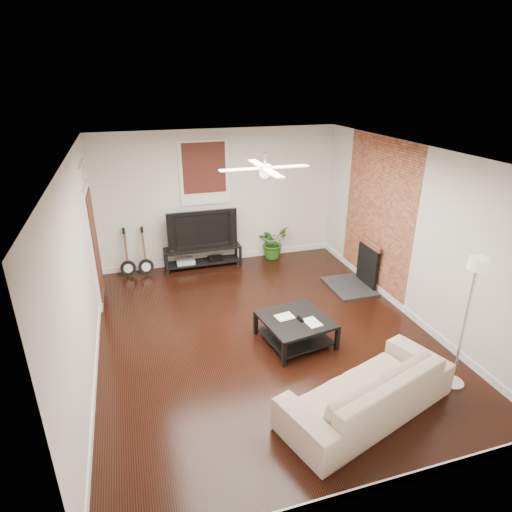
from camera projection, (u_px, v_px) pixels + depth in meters
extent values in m
cube|color=black|center=(263.00, 332.00, 6.76)|extent=(5.00, 6.00, 0.01)
cube|color=white|center=(265.00, 153.00, 5.66)|extent=(5.00, 6.00, 0.01)
cube|color=silver|center=(220.00, 198.00, 8.85)|extent=(5.00, 0.01, 2.80)
cube|color=silver|center=(374.00, 380.00, 3.57)|extent=(5.00, 0.01, 2.80)
cube|color=silver|center=(81.00, 272.00, 5.54)|extent=(0.01, 6.00, 2.80)
cube|color=silver|center=(411.00, 233.00, 6.88)|extent=(0.01, 6.00, 2.80)
cube|color=brown|center=(377.00, 215.00, 7.76)|extent=(0.02, 2.20, 2.80)
cube|color=black|center=(358.00, 265.00, 8.05)|extent=(0.80, 1.10, 0.92)
cube|color=#3E1111|center=(204.00, 173.00, 8.53)|extent=(1.00, 0.06, 1.30)
cube|color=white|center=(93.00, 234.00, 7.28)|extent=(0.08, 1.00, 2.50)
cube|color=black|center=(203.00, 257.00, 9.00)|extent=(1.59, 0.42, 0.45)
imported|color=black|center=(201.00, 228.00, 8.77)|extent=(1.42, 0.19, 0.82)
cube|color=black|center=(295.00, 330.00, 6.45)|extent=(1.09, 1.09, 0.40)
imported|color=tan|center=(367.00, 389.00, 5.06)|extent=(2.39, 1.52, 0.65)
imported|color=#29611B|center=(273.00, 242.00, 9.40)|extent=(0.85, 0.82, 0.73)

